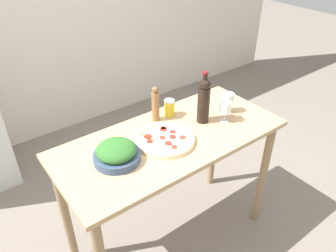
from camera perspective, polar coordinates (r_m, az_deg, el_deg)
The scene contains 10 objects.
ground_plane at distance 2.64m, azimuth 0.44°, elevation -18.66°, with size 14.00×14.00×0.00m, color slate.
wall_back at distance 3.48m, azimuth -20.52°, elevation 18.45°, with size 6.40×0.08×2.60m.
prep_counter at distance 2.08m, azimuth 0.54°, elevation -5.20°, with size 1.43×0.64×0.94m.
wine_bottle at distance 2.07m, azimuth 6.25°, elevation 4.64°, with size 0.08×0.08×0.35m.
wine_glass_near at distance 2.12m, azimuth 9.98°, elevation 3.02°, with size 0.07×0.07×0.14m.
wine_glass_far at distance 2.23m, azimuth 10.48°, elevation 4.62°, with size 0.07×0.07×0.14m.
pepper_mill at distance 2.09m, azimuth -2.19°, elevation 3.78°, with size 0.05×0.05×0.24m.
salad_bowl at distance 1.80m, azimuth -9.00°, elevation -4.62°, with size 0.26×0.26×0.12m.
homemade_pizza at distance 1.94m, azimuth -0.40°, elevation -2.35°, with size 0.35×0.35×0.03m.
salt_canister at distance 2.17m, azimuth 0.24°, elevation 3.20°, with size 0.07×0.07×0.11m.
Camera 1 is at (-0.99, -1.28, 2.08)m, focal length 35.00 mm.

